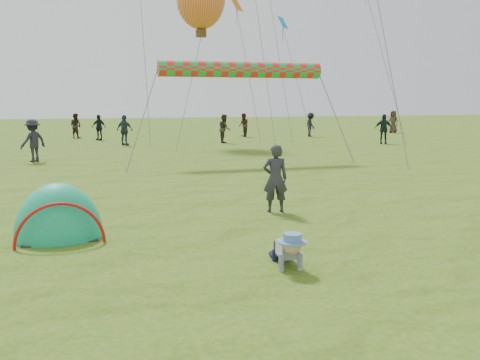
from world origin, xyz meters
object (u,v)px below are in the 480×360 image
object	(u,v)px
popup_tent	(59,238)
standing_adult	(275,178)
crawling_toddler	(288,248)
balloon_kite	(201,2)

from	to	relation	value
popup_tent	standing_adult	bearing A→B (deg)	8.57
crawling_toddler	standing_adult	size ratio (longest dim) A/B	0.51
standing_adult	balloon_kite	size ratio (longest dim) A/B	0.39
popup_tent	balloon_kite	bearing A→B (deg)	66.30
standing_adult	popup_tent	bearing A→B (deg)	24.32
crawling_toddler	popup_tent	distance (m)	4.48
crawling_toddler	balloon_kite	xyz separation A→B (m)	(4.14, 23.54, 7.79)
balloon_kite	standing_adult	bearing A→B (deg)	-98.29
popup_tent	balloon_kite	distance (m)	23.40
standing_adult	crawling_toddler	bearing A→B (deg)	84.07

